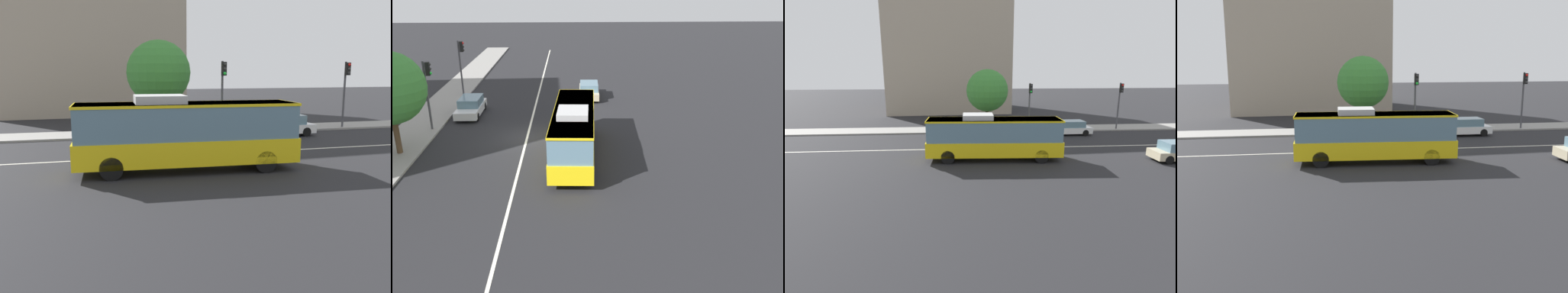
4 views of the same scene
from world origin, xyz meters
TOP-DOWN VIEW (x-y plane):
  - ground_plane at (0.00, 0.00)m, footprint 160.00×160.00m
  - sidewalk_kerb at (0.00, 8.31)m, footprint 80.00×3.35m
  - lane_centre_line at (0.00, 0.00)m, footprint 76.00×0.16m
  - transit_bus at (-3.50, -3.35)m, footprint 10.11×3.00m
  - sedan_white at (5.50, 5.12)m, footprint 4.50×1.83m
  - traffic_light_near_corner at (1.68, 7.06)m, footprint 0.34×0.62m
  - traffic_light_mid_block at (11.67, 7.05)m, footprint 0.33×0.62m
  - street_tree_kerbside_left at (-2.82, 7.92)m, footprint 4.51×4.51m
  - office_block_background at (-7.30, 27.62)m, footprint 19.05×16.06m

SIDE VIEW (x-z plane):
  - ground_plane at x=0.00m, z-range 0.00..0.00m
  - lane_centre_line at x=0.00m, z-range 0.00..0.01m
  - sidewalk_kerb at x=0.00m, z-range 0.00..0.14m
  - sedan_white at x=5.50m, z-range -0.01..1.46m
  - transit_bus at x=-3.50m, z-range 0.08..3.54m
  - traffic_light_near_corner at x=1.68m, z-range 0.96..6.16m
  - traffic_light_mid_block at x=11.67m, z-range 0.96..6.16m
  - street_tree_kerbside_left at x=-2.82m, z-range 1.06..7.72m
  - office_block_background at x=-7.30m, z-range 0.00..20.40m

